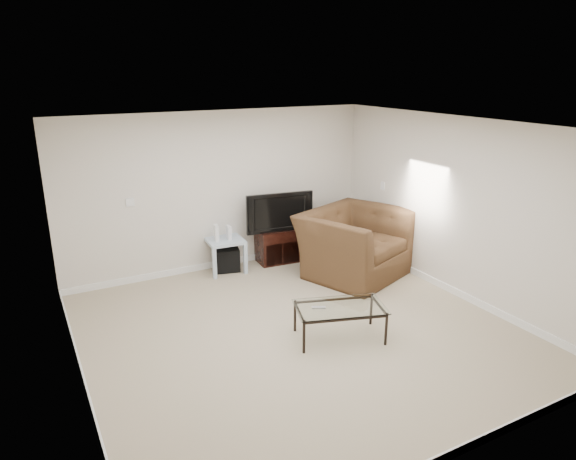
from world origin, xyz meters
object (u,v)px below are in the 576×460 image
side_table (225,255)px  subwoofer (227,259)px  television (278,211)px  coffee_table (339,322)px  tv_stand (277,245)px  recliner (355,233)px

side_table → subwoofer: side_table is taller
television → coffee_table: size_ratio=0.98×
tv_stand → coffee_table: (-0.53, -2.64, -0.07)m
subwoofer → recliner: (1.69, -1.10, 0.49)m
tv_stand → recliner: (0.80, -1.07, 0.40)m
tv_stand → television: television is taller
side_table → subwoofer: (0.03, 0.02, -0.08)m
tv_stand → side_table: 0.93m
subwoofer → tv_stand: bearing=-1.7°
television → subwoofer: 1.13m
television → side_table: size_ratio=1.86×
side_table → recliner: (1.73, -1.08, 0.41)m
television → side_table: television is taller
side_table → subwoofer: 0.09m
television → recliner: bearing=-44.0°
side_table → tv_stand: bearing=-0.4°
recliner → tv_stand: bearing=106.1°
side_table → subwoofer: size_ratio=1.52×
tv_stand → subwoofer: 0.90m
television → recliner: size_ratio=0.67×
subwoofer → coffee_table: (0.36, -2.67, 0.02)m
tv_stand → subwoofer: size_ratio=1.83×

